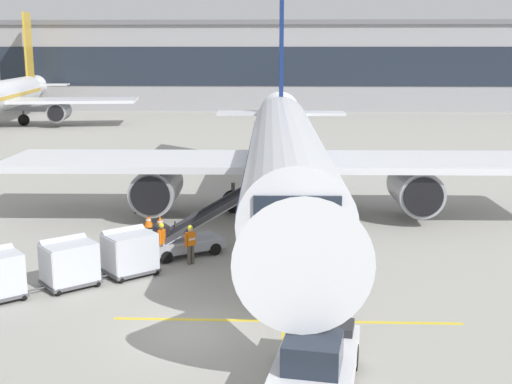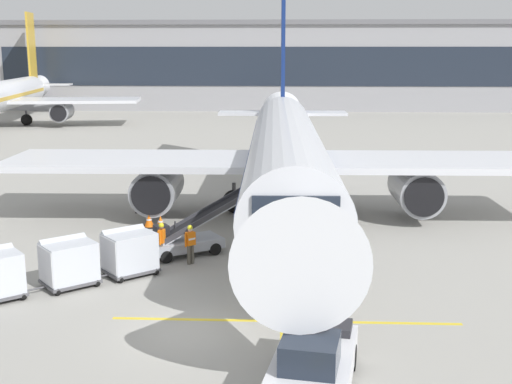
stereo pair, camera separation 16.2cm
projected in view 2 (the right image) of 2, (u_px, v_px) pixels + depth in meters
ground_plane at (184, 331)px, 22.13m from camera, size 600.00×600.00×0.00m
parked_airplane at (286, 153)px, 36.55m from camera, size 30.76×40.84×13.66m
belt_loader at (189, 236)px, 30.31m from camera, size 5.20×3.94×2.87m
baggage_cart_lead at (129, 251)px, 27.48m from camera, size 2.60×2.51×1.91m
baggage_cart_second at (69, 262)px, 26.11m from camera, size 2.60×2.51×1.91m
pushback_tug at (313, 362)px, 18.10m from camera, size 2.82×4.69×1.83m
ground_crew_by_loader at (162, 239)px, 29.17m from camera, size 0.29×0.57×1.74m
ground_crew_by_carts at (190, 242)px, 28.80m from camera, size 0.44×0.43×1.74m
safety_cone_engine_keepout at (161, 223)px, 34.56m from camera, size 0.63×0.63×0.72m
safety_cone_wingtip at (141, 207)px, 38.16m from camera, size 0.61×0.61×0.69m
safety_cone_nose_mark at (149, 221)px, 34.93m from camera, size 0.64×0.64×0.72m
apron_guidance_line_lead_in at (284, 219)px, 36.60m from camera, size 0.20×110.00×0.01m
apron_guidance_line_stop_bar at (286, 321)px, 22.91m from camera, size 12.00×0.20×0.01m
terminal_building at (327, 65)px, 105.47m from camera, size 100.85×15.51×13.37m
distant_airplane at (0, 97)px, 79.95m from camera, size 33.46×42.48×14.26m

